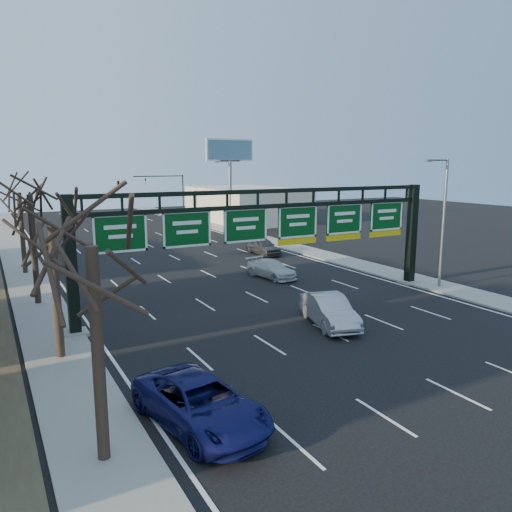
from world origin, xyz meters
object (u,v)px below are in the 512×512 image
car_silver_sedan (329,311)px  car_white_wagon (271,269)px  sign_gantry (274,231)px  car_blue_suv (200,403)px

car_silver_sedan → car_white_wagon: bearing=89.9°
car_silver_sedan → sign_gantry: bearing=110.9°
car_white_wagon → car_blue_suv: bearing=-135.9°
car_white_wagon → car_silver_sedan: bearing=-114.4°
sign_gantry → car_blue_suv: size_ratio=4.27×
sign_gantry → car_white_wagon: size_ratio=5.27×
sign_gantry → car_blue_suv: (-9.66, -11.44, -3.83)m
sign_gantry → car_white_wagon: 8.40m
sign_gantry → car_blue_suv: 15.46m
car_blue_suv → car_white_wagon: size_ratio=1.23×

